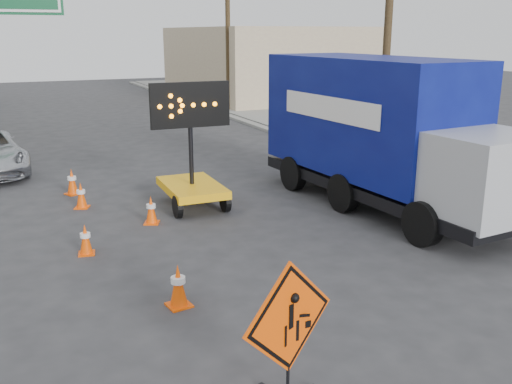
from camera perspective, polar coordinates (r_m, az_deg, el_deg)
ground at (r=8.07m, az=8.32°, el=-16.54°), size 100.00×100.00×0.00m
curb_right at (r=23.80m, az=3.57°, el=5.44°), size 0.40×60.00×0.12m
sidewalk_right at (r=24.95m, az=8.27°, el=5.81°), size 4.00×60.00×0.15m
building_right_far at (r=39.49m, az=0.83°, el=12.80°), size 10.00×14.00×4.60m
utility_pole_near at (r=19.63m, az=13.11°, el=16.47°), size 1.80×0.26×9.00m
utility_pole_far at (r=31.95m, az=-2.84°, el=16.38°), size 1.80×0.26×9.00m
construction_sign at (r=6.74m, az=3.28°, el=-13.76°), size 1.33×0.96×1.84m
arrow_board at (r=14.45m, az=-6.43°, el=1.22°), size 1.98×2.23×3.14m
box_truck at (r=14.57m, az=12.47°, el=5.00°), size 2.92×7.92×3.69m
cone_a at (r=9.35m, az=-7.78°, el=-9.25°), size 0.41×0.41×0.72m
cone_b at (r=11.86m, az=-16.68°, el=-4.54°), size 0.37×0.37×0.63m
cone_c at (r=13.39m, az=-10.44°, el=-1.76°), size 0.44×0.44×0.66m
cone_d at (r=14.99m, az=-17.09°, el=-0.30°), size 0.44×0.44×0.67m
cone_e at (r=16.32m, az=-17.92°, el=1.00°), size 0.48×0.48×0.72m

